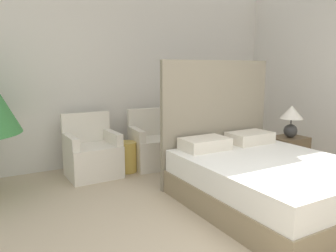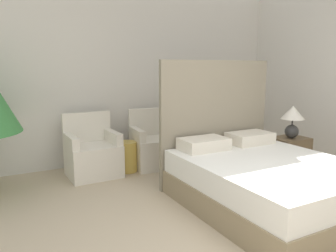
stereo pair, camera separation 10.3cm
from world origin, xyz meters
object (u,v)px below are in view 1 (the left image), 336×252
Objects in this scene: table_lamp at (291,117)px; armchair_near_window_right at (155,148)px; armchair_near_window_left at (93,156)px; bed at (264,176)px; side_table at (126,157)px; nightstand at (288,155)px.

armchair_near_window_right is at bearing 140.75° from table_lamp.
armchair_near_window_left is 1.92× the size of table_lamp.
bed is 2.27× the size of armchair_near_window_right.
side_table is (-2.01, 1.21, -0.60)m from table_lamp.
armchair_near_window_right is 1.66× the size of nightstand.
nightstand is (1.13, 0.65, -0.06)m from bed.
armchair_near_window_left is at bearing 154.02° from nightstand.
bed is 2.03m from side_table.
table_lamp is (1.12, 0.62, 0.50)m from bed.
armchair_near_window_left reaches higher than side_table.
nightstand is 2.34m from side_table.
side_table is at bearing 149.06° from table_lamp.
table_lamp is (1.53, -1.25, 0.53)m from armchair_near_window_right.
side_table is (-2.02, 1.18, -0.04)m from nightstand.
bed is at bearing -150.23° from nightstand.
armchair_near_window_left is 0.97m from armchair_near_window_right.
bed is 1.38m from table_lamp.
armchair_near_window_right is at bearing 4.57° from side_table.
armchair_near_window_left reaches higher than nightstand.
side_table is at bearing 149.65° from nightstand.
armchair_near_window_right reaches higher than nightstand.
table_lamp reaches higher than side_table.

